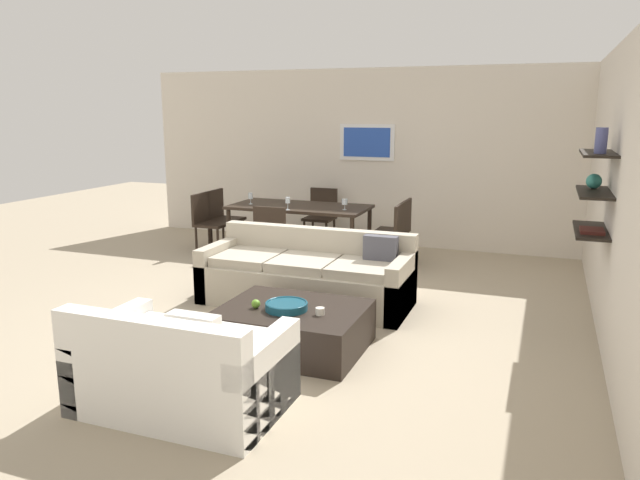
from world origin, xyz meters
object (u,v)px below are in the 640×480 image
Objects in this scene: sofa_beige at (308,277)px; dining_chair_right_far at (398,226)px; dining_table at (300,210)px; coffee_table at (293,328)px; dining_chair_right_near at (391,232)px; apple_on_coffee_table at (256,304)px; wine_glass_foot at (288,201)px; candle_jar at (320,311)px; loveseat_white at (181,370)px; wine_glass_left_near at (251,196)px; dining_chair_head at (321,213)px; decorative_bowl at (286,306)px; dining_chair_left_near at (208,219)px; wine_glass_right_near at (345,202)px; dining_chair_left_far at (222,214)px; dining_chair_foot at (273,234)px.

dining_chair_right_far reaches higher than sofa_beige.
dining_chair_right_far is (1.38, 0.21, -0.18)m from dining_table.
coffee_table is 2.96m from dining_chair_right_near.
wine_glass_foot reaches higher than apple_on_coffee_table.
loveseat_white is at bearing -116.38° from candle_jar.
dining_chair_head is at bearing 54.42° from wine_glass_left_near.
dining_chair_left_near is at bearing 130.80° from decorative_bowl.
candle_jar is 0.52× the size of wine_glass_right_near.
dining_chair_head reaches higher than decorative_bowl.
loveseat_white is at bearing -88.70° from sofa_beige.
wine_glass_right_near reaches higher than dining_table.
dining_chair_right_far is 1.56m from wine_glass_foot.
sofa_beige is at bearing -65.02° from dining_table.
wine_glass_right_near is (2.09, -0.33, 0.35)m from dining_chair_left_far.
dining_chair_right_far reaches higher than dining_table.
coffee_table is 3.96m from dining_chair_left_near.
candle_jar is 0.47× the size of wine_glass_left_near.
coffee_table is 2.61m from dining_chair_foot.
wine_glass_right_near is (1.43, 0.00, -0.01)m from wine_glass_left_near.
loveseat_white is 4.68m from dining_chair_right_far.
apple_on_coffee_table is 0.09× the size of dining_chair_right_near.
wine_glass_foot reaches higher than sofa_beige.
dining_chair_foot reaches higher than dining_table.
dining_chair_right_far is 0.82m from wine_glass_right_near.
wine_glass_right_near reaches higher than sofa_beige.
wine_glass_foot is at bearing 114.45° from coffee_table.
loveseat_white is 1.34m from candle_jar.
dining_chair_left_near reaches higher than decorative_bowl.
dining_chair_head is at bearing 102.86° from apple_on_coffee_table.
apple_on_coffee_table is at bearing -169.04° from decorative_bowl.
decorative_bowl is 3.18m from wine_glass_right_near.
dining_chair_left_near is 1.00× the size of dining_chair_left_far.
apple_on_coffee_table is 0.09× the size of dining_chair_left_near.
decorative_bowl is 3.98m from dining_chair_left_near.
apple_on_coffee_table is 2.58m from dining_chair_foot.
coffee_table is (0.30, 1.29, -0.10)m from loveseat_white.
wine_glass_foot is (-0.89, 1.50, 0.58)m from sofa_beige.
sofa_beige is at bearing 92.48° from apple_on_coffee_table.
candle_jar is at bearing -54.28° from wine_glass_left_near.
wine_glass_foot is at bearing -157.48° from wine_glass_right_near.
dining_chair_foot is (-1.38, -1.09, 0.00)m from dining_chair_right_far.
dining_table is (-1.25, 3.15, 0.49)m from coffee_table.
apple_on_coffee_table reaches higher than coffee_table.
apple_on_coffee_table is 0.44× the size of wine_glass_foot.
wine_glass_left_near is (-1.66, 3.16, 0.44)m from apple_on_coffee_table.
dining_chair_foot is at bearing -25.74° from dining_chair_left_near.
dining_chair_left_near and dining_chair_head have the same top height.
sofa_beige is at bearing -59.29° from wine_glass_foot.
candle_jar is (0.59, 1.19, 0.12)m from loveseat_white.
sofa_beige is 1.38m from dining_chair_foot.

